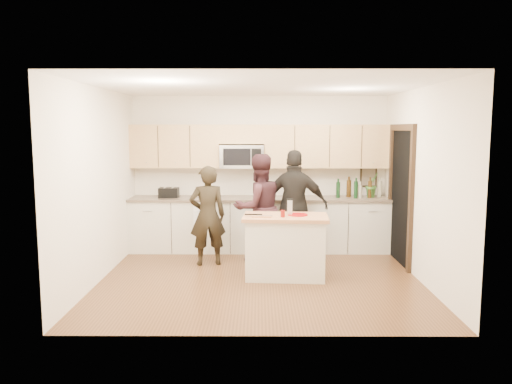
{
  "coord_description": "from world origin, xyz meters",
  "views": [
    {
      "loc": [
        -0.02,
        -6.92,
        2.12
      ],
      "look_at": [
        -0.06,
        0.35,
        1.2
      ],
      "focal_mm": 35.0,
      "sensor_mm": 36.0,
      "label": 1
    }
  ],
  "objects_px": {
    "toaster": "(169,193)",
    "island": "(285,246)",
    "woman_center": "(259,208)",
    "woman_left": "(208,216)",
    "woman_right": "(295,206)"
  },
  "relations": [
    {
      "from": "toaster",
      "to": "woman_center",
      "type": "relative_size",
      "value": 0.19
    },
    {
      "from": "woman_left",
      "to": "woman_center",
      "type": "distance_m",
      "value": 0.83
    },
    {
      "from": "woman_center",
      "to": "woman_right",
      "type": "xyz_separation_m",
      "value": [
        0.59,
        0.06,
        0.03
      ]
    },
    {
      "from": "woman_left",
      "to": "woman_center",
      "type": "bearing_deg",
      "value": -176.76
    },
    {
      "from": "woman_left",
      "to": "island",
      "type": "bearing_deg",
      "value": 137.75
    },
    {
      "from": "island",
      "to": "woman_right",
      "type": "height_order",
      "value": "woman_right"
    },
    {
      "from": "woman_center",
      "to": "woman_right",
      "type": "height_order",
      "value": "woman_right"
    },
    {
      "from": "island",
      "to": "woman_left",
      "type": "distance_m",
      "value": 1.39
    },
    {
      "from": "island",
      "to": "woman_center",
      "type": "height_order",
      "value": "woman_center"
    },
    {
      "from": "woman_right",
      "to": "woman_center",
      "type": "bearing_deg",
      "value": 16.3
    },
    {
      "from": "toaster",
      "to": "island",
      "type": "bearing_deg",
      "value": -39.18
    },
    {
      "from": "island",
      "to": "toaster",
      "type": "xyz_separation_m",
      "value": [
        -1.94,
        1.59,
        0.57
      ]
    },
    {
      "from": "island",
      "to": "toaster",
      "type": "height_order",
      "value": "toaster"
    },
    {
      "from": "toaster",
      "to": "woman_right",
      "type": "bearing_deg",
      "value": -16.24
    },
    {
      "from": "island",
      "to": "toaster",
      "type": "relative_size",
      "value": 3.71
    }
  ]
}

